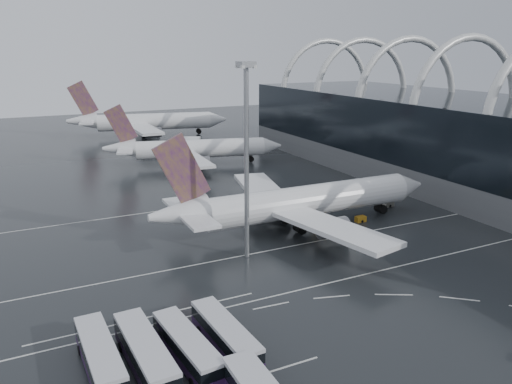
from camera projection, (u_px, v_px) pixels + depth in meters
name	position (u px, v px, depth m)	size (l,w,h in m)	color
ground	(315.00, 279.00, 70.75)	(420.00, 420.00, 0.00)	black
terminal	(502.00, 145.00, 111.00)	(42.00, 160.00, 34.90)	#515456
lane_marking_near	(323.00, 284.00, 69.03)	(120.00, 0.25, 0.01)	silver
lane_marking_mid	(275.00, 249.00, 81.10)	(120.00, 0.25, 0.01)	silver
lane_marking_far	(212.00, 203.00, 105.25)	(120.00, 0.25, 0.01)	silver
bus_bay_line_north	(148.00, 317.00, 60.56)	(28.00, 0.25, 0.01)	silver
airliner_main	(297.00, 203.00, 89.57)	(55.79, 49.12, 18.96)	white
airliner_gate_b	(192.00, 149.00, 139.68)	(49.34, 43.73, 17.34)	white
airliner_gate_c	(146.00, 122.00, 185.46)	(57.93, 52.57, 20.76)	white
bus_row_near_a	(100.00, 357.00, 49.86)	(3.36, 13.03, 3.19)	#26123A
bus_row_near_b	(145.00, 353.00, 50.26)	(3.67, 13.66, 3.33)	#26123A
bus_row_near_c	(187.00, 347.00, 51.60)	(4.00, 12.77, 3.09)	#26123A
bus_row_near_d	(225.00, 334.00, 53.85)	(3.48, 12.66, 3.08)	#26123A
floodlight_mast	(246.00, 139.00, 73.21)	(2.28, 2.28, 29.72)	gray
gse_cart_belly_a	(360.00, 219.00, 94.01)	(1.99, 1.18, 1.09)	#B17717
gse_cart_belly_b	(320.00, 196.00, 108.35)	(2.39, 1.41, 1.30)	slate
gse_cart_belly_c	(317.00, 223.00, 91.66)	(2.14, 1.27, 1.17)	#B17717
gse_cart_belly_d	(388.00, 204.00, 103.16)	(2.15, 1.27, 1.17)	slate
gse_cart_belly_e	(276.00, 204.00, 102.84)	(1.98, 1.17, 1.08)	#B17717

